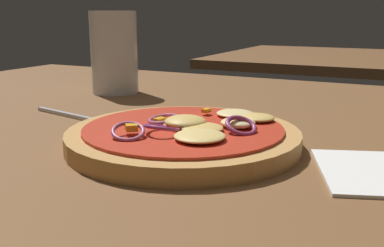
% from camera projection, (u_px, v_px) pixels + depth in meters
% --- Properties ---
extents(dining_table, '(1.27, 0.97, 0.03)m').
position_uv_depth(dining_table, '(169.00, 146.00, 0.52)').
color(dining_table, brown).
rests_on(dining_table, ground).
extents(pizza, '(0.24, 0.24, 0.04)m').
position_uv_depth(pizza, '(185.00, 136.00, 0.47)').
color(pizza, tan).
rests_on(pizza, dining_table).
extents(fork, '(0.18, 0.05, 0.01)m').
position_uv_depth(fork, '(85.00, 119.00, 0.58)').
color(fork, silver).
rests_on(fork, dining_table).
extents(beer_glass, '(0.08, 0.08, 0.14)m').
position_uv_depth(beer_glass, '(114.00, 58.00, 0.77)').
color(beer_glass, silver).
rests_on(beer_glass, dining_table).
extents(background_table, '(0.69, 0.66, 0.03)m').
position_uv_depth(background_table, '(331.00, 59.00, 1.48)').
color(background_table, brown).
rests_on(background_table, ground).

